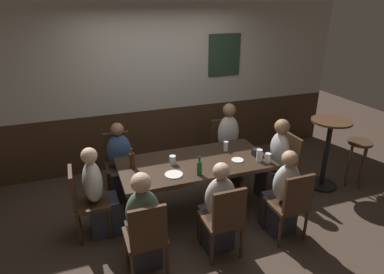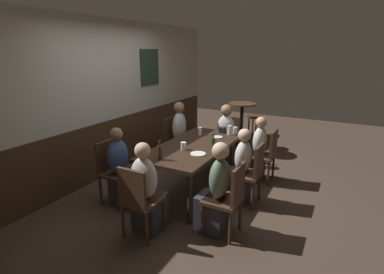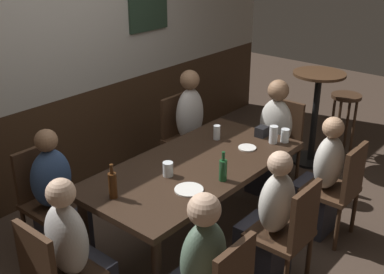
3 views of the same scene
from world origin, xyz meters
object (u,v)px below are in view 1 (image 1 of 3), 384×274
(chair_head_east, at_px, (285,162))
(tumbler_water, at_px, (259,156))
(dining_table, at_px, (195,167))
(bar_stool, at_px, (359,151))
(pint_glass_stout, at_px, (173,161))
(beer_bottle_green, at_px, (199,168))
(person_head_west, at_px, (99,198))
(person_mid_near, at_px, (218,213))
(person_right_near, at_px, (282,198))
(person_left_far, at_px, (121,168))
(chair_right_near, at_px, (291,202))
(beer_bottle_brown, at_px, (132,160))
(condiment_caddy, at_px, (257,152))
(person_head_east, at_px, (275,165))
(person_right_far, at_px, (229,147))
(chair_head_west, at_px, (84,199))
(highball_clear, at_px, (268,158))
(chair_left_near, at_px, (147,236))
(person_left_near, at_px, (143,228))
(pint_glass_amber, at_px, (226,147))
(side_bar_table, at_px, (327,148))
(chair_left_far, at_px, (119,160))
(chair_mid_near, at_px, (224,218))
(chair_right_far, at_px, (224,144))
(plate_white_large, at_px, (174,174))

(chair_head_east, relative_size, tumbler_water, 5.64)
(dining_table, bearing_deg, bar_stool, -4.09)
(pint_glass_stout, height_order, beer_bottle_green, beer_bottle_green)
(person_head_west, xyz_separation_m, person_mid_near, (1.19, -0.71, -0.02))
(person_right_near, bearing_deg, person_left_far, 139.47)
(chair_head_east, distance_m, chair_right_near, 1.02)
(person_right_near, xyz_separation_m, beer_bottle_brown, (-1.59, 0.81, 0.39))
(person_left_far, relative_size, condiment_caddy, 9.98)
(person_head_east, height_order, person_right_far, person_right_far)
(chair_head_west, distance_m, highball_clear, 2.24)
(beer_bottle_green, bearing_deg, person_right_far, 49.20)
(chair_left_near, height_order, person_left_near, person_left_near)
(beer_bottle_brown, bearing_deg, pint_glass_amber, 2.77)
(tumbler_water, distance_m, bar_stool, 1.75)
(dining_table, distance_m, bar_stool, 2.50)
(chair_head_west, xyz_separation_m, person_left_near, (0.53, -0.71, -0.02))
(pint_glass_stout, distance_m, side_bar_table, 2.33)
(condiment_caddy, bearing_deg, person_right_near, -88.75)
(chair_right_near, distance_m, beer_bottle_brown, 1.90)
(chair_left_far, distance_m, chair_right_near, 2.41)
(person_head_east, bearing_deg, chair_mid_near, -143.85)
(dining_table, distance_m, person_right_far, 1.10)
(chair_right_near, height_order, person_left_near, person_left_near)
(person_head_east, bearing_deg, side_bar_table, -1.91)
(side_bar_table, bearing_deg, chair_right_near, -145.17)
(side_bar_table, bearing_deg, pint_glass_amber, 172.80)
(chair_left_far, xyz_separation_m, pint_glass_stout, (0.55, -0.84, 0.29))
(dining_table, height_order, person_left_far, person_left_far)
(person_left_far, relative_size, pint_glass_stout, 9.91)
(chair_right_far, xyz_separation_m, person_mid_near, (-0.83, -1.58, -0.05))
(chair_head_west, height_order, beer_bottle_brown, beer_bottle_brown)
(chair_right_far, distance_m, person_right_far, 0.16)
(person_head_east, distance_m, pint_glass_amber, 0.78)
(plate_white_large, relative_size, bar_stool, 0.29)
(chair_left_far, relative_size, person_head_west, 0.79)
(person_head_west, bearing_deg, tumbler_water, -7.53)
(chair_head_west, height_order, condiment_caddy, chair_head_west)
(chair_left_near, distance_m, chair_left_far, 1.75)
(chair_head_west, relative_size, tumbler_water, 5.64)
(chair_right_far, height_order, beer_bottle_green, beer_bottle_green)
(chair_mid_near, bearing_deg, side_bar_table, 22.47)
(plate_white_large, xyz_separation_m, condiment_caddy, (1.16, 0.13, 0.04))
(chair_left_near, bearing_deg, chair_left_far, 90.00)
(person_head_east, height_order, tumbler_water, person_head_east)
(tumbler_water, bearing_deg, chair_right_far, 86.42)
(chair_left_near, xyz_separation_m, side_bar_table, (2.87, 0.84, 0.12))
(chair_right_near, xyz_separation_m, plate_white_large, (-1.18, 0.64, 0.25))
(pint_glass_amber, bearing_deg, beer_bottle_brown, -177.23)
(dining_table, height_order, chair_left_far, chair_left_far)
(chair_right_far, distance_m, beer_bottle_brown, 1.80)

